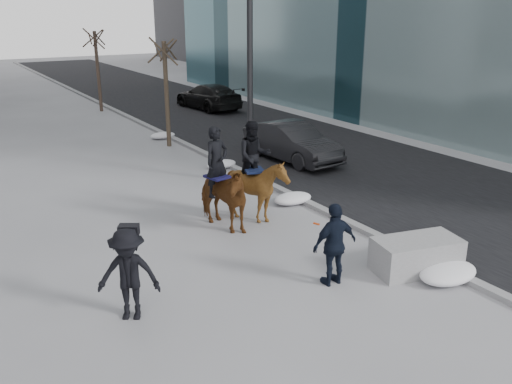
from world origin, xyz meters
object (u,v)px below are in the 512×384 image
planter (416,255)px  mounted_left (220,192)px  car_near (292,142)px  mounted_right (256,182)px

planter → mounted_left: 5.04m
planter → mounted_left: (-2.47, 4.36, 0.62)m
car_near → mounted_left: size_ratio=1.62×
planter → mounted_left: size_ratio=0.69×
mounted_left → car_near: bearing=39.6°
planter → mounted_right: (-1.39, 4.34, 0.71)m
car_near → planter: bearing=-113.1°
mounted_left → mounted_right: mounted_right is taller
mounted_left → planter: bearing=-60.5°
car_near → mounted_left: mounted_left is taller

